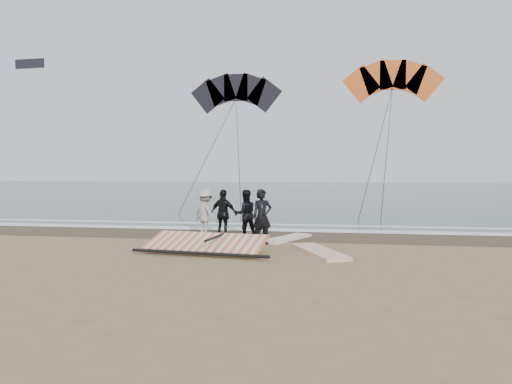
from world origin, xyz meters
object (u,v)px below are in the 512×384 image
at_px(man_main, 262,217).
at_px(board_cream, 287,238).
at_px(sail_rig, 205,245).
at_px(board_white, 320,252).

height_order(man_main, board_cream, man_main).
height_order(man_main, sail_rig, man_main).
bearing_deg(man_main, sail_rig, -161.07).
relative_size(board_white, board_cream, 1.17).
distance_m(board_cream, sail_rig, 3.33).
relative_size(man_main, sail_rig, 0.44).
bearing_deg(sail_rig, man_main, 47.50).
relative_size(board_white, sail_rig, 0.66).
distance_m(board_white, board_cream, 2.68).
xyz_separation_m(board_white, sail_rig, (-3.22, -0.17, 0.14)).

